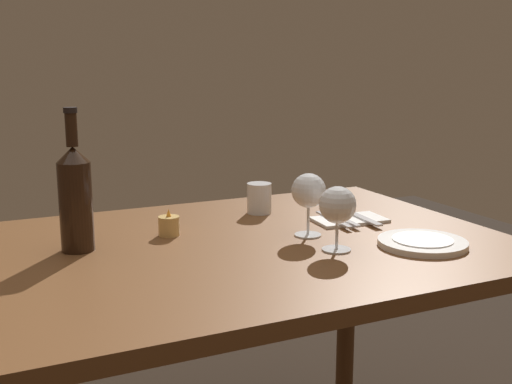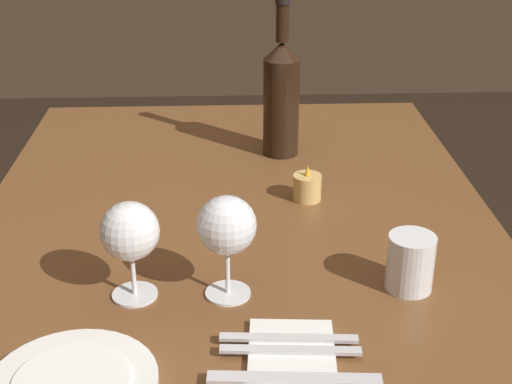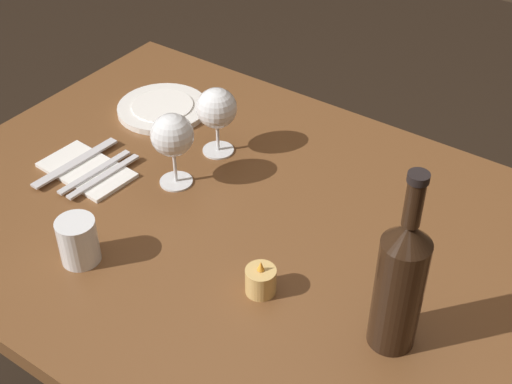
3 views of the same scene
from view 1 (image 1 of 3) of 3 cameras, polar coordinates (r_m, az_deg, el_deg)
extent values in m
cube|color=brown|center=(1.49, -2.20, -5.34)|extent=(1.30, 0.90, 0.04)
cylinder|color=#50311A|center=(2.19, 8.21, -10.02)|extent=(0.06, 0.06, 0.70)
cylinder|color=white|center=(1.44, 7.30, -5.20)|extent=(0.07, 0.07, 0.00)
cylinder|color=white|center=(1.43, 7.34, -3.83)|extent=(0.01, 0.01, 0.07)
sphere|color=white|center=(1.41, 7.41, -1.16)|extent=(0.08, 0.08, 0.08)
cylinder|color=maroon|center=(1.41, 7.41, -1.22)|extent=(0.07, 0.07, 0.03)
cylinder|color=white|center=(1.55, 4.73, -3.90)|extent=(0.07, 0.07, 0.00)
cylinder|color=white|center=(1.54, 4.75, -2.49)|extent=(0.01, 0.01, 0.07)
sphere|color=white|center=(1.52, 4.80, 0.14)|extent=(0.08, 0.08, 0.08)
cylinder|color=maroon|center=(1.52, 4.79, -0.11)|extent=(0.07, 0.07, 0.02)
cylinder|color=black|center=(1.46, -16.01, -1.31)|extent=(0.07, 0.07, 0.20)
cone|color=black|center=(1.44, -16.28, 3.29)|extent=(0.07, 0.07, 0.03)
cylinder|color=black|center=(1.43, -16.40, 5.44)|extent=(0.03, 0.03, 0.07)
cylinder|color=black|center=(1.43, -16.50, 7.14)|extent=(0.03, 0.03, 0.01)
cylinder|color=white|center=(1.76, 0.30, -0.57)|extent=(0.07, 0.07, 0.09)
cylinder|color=silver|center=(1.76, 0.30, -0.92)|extent=(0.06, 0.06, 0.05)
cylinder|color=#DBB266|center=(1.55, -7.89, -3.07)|extent=(0.05, 0.05, 0.05)
cylinder|color=white|center=(1.55, -7.89, -3.28)|extent=(0.04, 0.04, 0.03)
cone|color=#F99E2D|center=(1.55, -7.93, -1.85)|extent=(0.01, 0.01, 0.02)
cylinder|color=white|center=(1.51, 14.85, -4.48)|extent=(0.21, 0.21, 0.01)
cylinder|color=white|center=(1.51, 14.87, -4.17)|extent=(0.14, 0.14, 0.00)
cube|color=white|center=(1.70, 8.45, -2.50)|extent=(0.20, 0.12, 0.01)
cube|color=silver|center=(1.68, 7.75, -2.38)|extent=(0.03, 0.18, 0.00)
cube|color=silver|center=(1.67, 7.03, -2.47)|extent=(0.03, 0.18, 0.00)
cube|color=silver|center=(1.71, 9.30, -2.18)|extent=(0.03, 0.21, 0.00)
camera|label=2|loc=(2.10, 27.65, 15.21)|focal=51.69mm
camera|label=3|loc=(2.17, -27.71, 22.56)|focal=50.32mm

